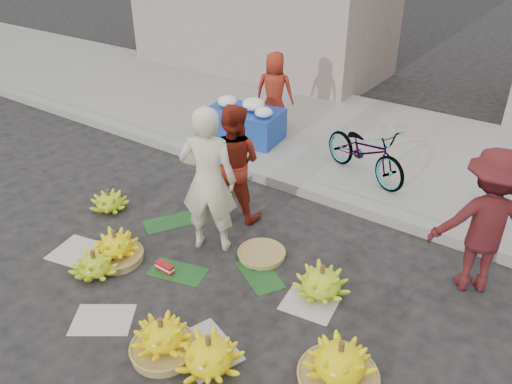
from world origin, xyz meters
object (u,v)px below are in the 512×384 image
Objects in this scene: banana_bunch_0 at (116,248)px; bicycle at (365,151)px; banana_bunch_4 at (339,365)px; flower_table at (245,122)px; vendor_cream at (208,181)px.

bicycle reaches higher than banana_bunch_0.
banana_bunch_4 is 3.76m from bicycle.
banana_bunch_0 is 0.44× the size of flower_table.
bicycle is (1.56, 3.42, 0.36)m from banana_bunch_0.
banana_bunch_0 is 2.93m from banana_bunch_4.
flower_table is 2.28m from bicycle.
vendor_cream is 2.71m from bicycle.
flower_table is at bearing 101.50° from banana_bunch_0.
bicycle is (-1.37, 3.49, 0.33)m from banana_bunch_4.
vendor_cream reaches higher than banana_bunch_0.
banana_bunch_0 is 0.33× the size of vendor_cream.
banana_bunch_0 is at bearing -86.10° from flower_table.
bicycle is at bearing 65.52° from banana_bunch_0.
banana_bunch_4 is at bearing -136.27° from bicycle.
banana_bunch_4 is at bearing -1.32° from banana_bunch_0.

